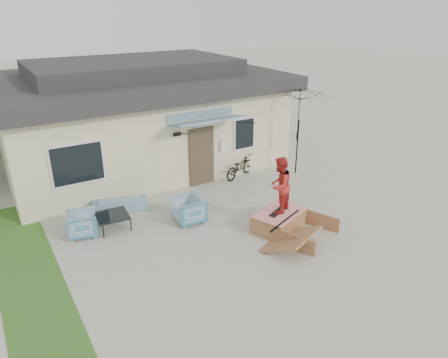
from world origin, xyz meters
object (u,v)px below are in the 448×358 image
bicycle (240,164)px  skater (280,184)px  armchair_right (189,209)px  skate_ramp (279,220)px  armchair_left (82,223)px  skateboard (278,211)px  loveseat (120,200)px  patio_umbrella (298,129)px  coffee_table (113,221)px

bicycle → skater: size_ratio=0.97×
armchair_right → skate_ramp: 2.67m
skate_ramp → bicycle: bearing=52.2°
armchair_left → skateboard: bearing=-105.0°
armchair_left → skate_ramp: size_ratio=0.39×
loveseat → patio_umbrella: bearing=-166.1°
coffee_table → skateboard: bearing=-30.8°
skateboard → skate_ramp: bearing=-92.6°
armchair_right → coffee_table: bearing=-109.1°
skateboard → skater: skater is taller
armchair_right → skate_ramp: (2.05, -1.71, -0.17)m
patio_umbrella → armchair_right: bearing=-166.0°
skate_ramp → skater: 1.12m
skateboard → loveseat: bearing=111.8°
bicycle → skate_ramp: size_ratio=0.78×
skater → loveseat: bearing=-73.4°
loveseat → skateboard: bearing=153.6°
armchair_left → skater: skater is taller
skateboard → bicycle: bearing=49.2°
skate_ramp → skater: skater is taller
coffee_table → bicycle: bearing=14.2°
loveseat → armchair_left: (-1.40, -0.97, 0.07)m
armchair_right → coffee_table: 2.22m
patio_umbrella → coffee_table: bearing=-175.9°
skater → armchair_right: bearing=-68.1°
bicycle → skateboard: (-1.17, -3.77, 0.02)m
loveseat → skate_ramp: size_ratio=0.83×
armchair_right → coffee_table: size_ratio=0.96×
bicycle → skate_ramp: (-1.15, -3.82, -0.25)m
skate_ramp → skateboard: skateboard is taller
loveseat → armchair_left: armchair_left is taller
armchair_left → skater: bearing=-105.0°
bicycle → armchair_right: bearing=102.2°
armchair_right → skateboard: bearing=52.4°
bicycle → loveseat: bearing=72.3°
skateboard → skater: bearing=0.0°
armchair_right → skater: skater is taller
armchair_left → patio_umbrella: patio_umbrella is taller
bicycle → skateboard: size_ratio=1.95×
bicycle → patio_umbrella: (2.04, -0.81, 1.24)m
loveseat → skateboard: loveseat is taller
loveseat → armchair_left: size_ratio=2.11×
coffee_table → skater: (4.09, -2.44, 1.15)m
skateboard → armchair_right: bearing=117.1°
coffee_table → skater: skater is taller
loveseat → patio_umbrella: 6.90m
loveseat → bicycle: bicycle is taller
patio_umbrella → skateboard: (-3.20, -2.96, -1.22)m
coffee_table → skater: 4.90m
loveseat → bicycle: bearing=-158.1°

